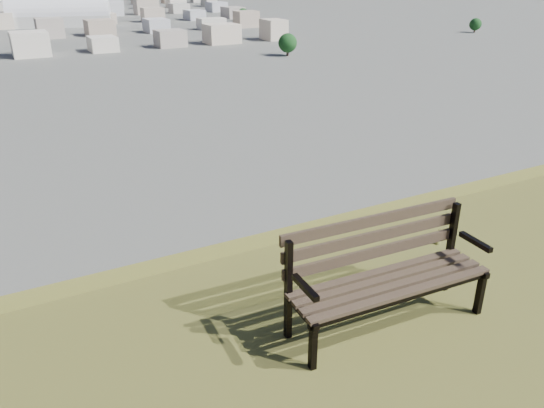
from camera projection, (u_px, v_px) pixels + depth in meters
park_bench at (384, 268)px, 4.24m from camera, size 1.70×0.62×0.88m
arena at (61, 16)px, 267.42m from camera, size 51.85×32.01×20.37m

